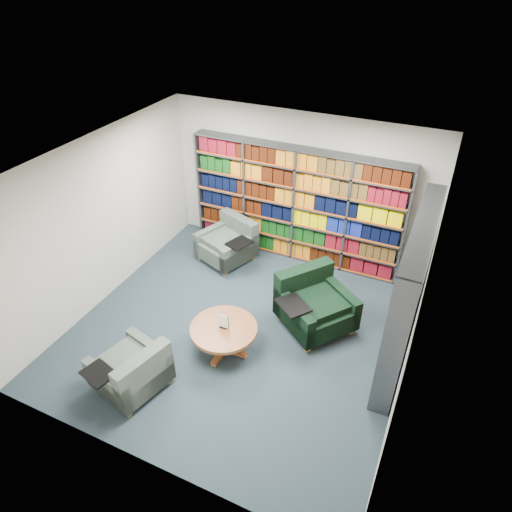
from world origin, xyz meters
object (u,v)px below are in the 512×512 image
at_px(chair_teal_front, 134,373).
at_px(chair_green_right, 313,305).
at_px(chair_teal_left, 230,243).
at_px(coffee_table, 224,332).

bearing_deg(chair_teal_front, chair_green_right, 52.42).
relative_size(chair_teal_left, coffee_table, 1.20).
height_order(chair_teal_left, chair_green_right, chair_green_right).
height_order(chair_teal_left, coffee_table, chair_teal_left).
xyz_separation_m(chair_green_right, chair_teal_front, (-1.76, -2.29, -0.05)).
height_order(chair_teal_left, chair_teal_front, chair_teal_left).
bearing_deg(coffee_table, chair_teal_front, -124.18).
distance_m(chair_teal_front, coffee_table, 1.38).
relative_size(chair_green_right, chair_teal_front, 1.26).
xyz_separation_m(chair_teal_left, coffee_table, (1.06, -2.24, 0.05)).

